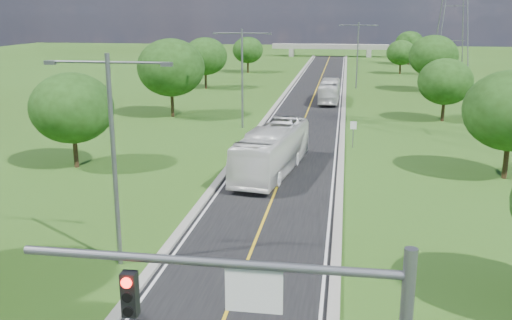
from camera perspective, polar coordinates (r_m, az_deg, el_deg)
The scene contains 20 objects.
ground at distance 73.02m, azimuth 5.41°, elevation 5.40°, with size 260.00×260.00×0.00m, color #2F5016.
road at distance 78.94m, azimuth 5.69°, elevation 6.12°, with size 8.00×150.00×0.06m, color black.
curb_left at distance 79.27m, azimuth 2.61°, elevation 6.27°, with size 0.50×150.00×0.22m, color gray.
curb_right at distance 78.80m, azimuth 8.80°, elevation 6.06°, with size 0.50×150.00×0.22m, color gray.
speed_limit_sign at distance 50.96m, azimuth 9.70°, elevation 3.00°, with size 0.55×0.09×2.40m.
overpass at distance 152.28m, azimuth 7.41°, elevation 11.12°, with size 30.00×3.00×3.20m.
streetlight_near_left at distance 26.73m, azimuth -14.13°, elevation 1.62°, with size 5.90×0.25×10.00m.
streetlight_mid_left at distance 58.16m, azimuth -1.40°, elevation 8.98°, with size 5.90×0.25×10.00m.
streetlight_far_right at distance 90.14m, azimuth 10.13°, elevation 10.82°, with size 5.90×0.25×10.00m.
tree_lb at distance 45.39m, azimuth -17.93°, elevation 4.97°, with size 6.30×6.30×7.33m.
tree_lc at distance 65.19m, azimuth -8.50°, elevation 9.12°, with size 7.56×7.56×8.79m.
tree_ld at distance 88.81m, azimuth -5.10°, elevation 10.29°, with size 6.72×6.72×7.82m.
tree_le at distance 111.79m, azimuth -0.82°, elevation 10.94°, with size 5.88×5.88×6.84m.
tree_rb at distance 44.05m, azimuth 24.20°, elevation 4.51°, with size 6.72×6.72×7.82m.
tree_rc at distance 65.24m, azimuth 18.41°, elevation 7.44°, with size 5.88×5.88×6.84m.
tree_rd at distance 89.07m, azimuth 17.33°, elevation 9.91°, with size 7.14×7.14×8.30m.
tree_re at distance 112.66m, azimuth 14.31°, elevation 10.37°, with size 5.46×5.46×6.35m.
tree_rf at distance 132.83m, azimuth 15.10°, elevation 11.19°, with size 6.30×6.30×7.33m.
bus_outbound at distance 75.94m, azimuth 7.35°, elevation 6.83°, with size 2.38×10.17×2.83m, color silver.
bus_inbound at distance 42.15m, azimuth 1.64°, elevation 0.99°, with size 2.89×12.36×3.44m, color white.
Camera 1 is at (4.36, -11.93, 11.82)m, focal length 40.00 mm.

